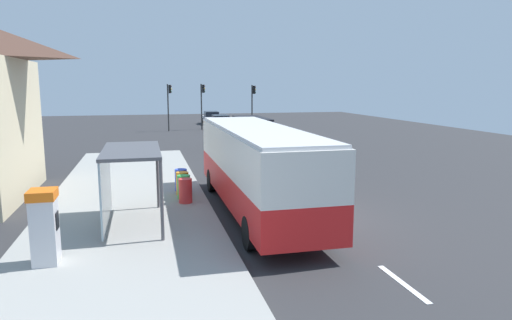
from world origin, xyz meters
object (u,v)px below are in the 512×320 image
ticket_machine (45,226)px  recycling_bin_orange (182,183)px  white_van (252,130)px  recycling_bin_blue (181,180)px  sedan_far (211,117)px  bus (256,164)px  recycling_bin_red (185,191)px  sedan_near (220,122)px  traffic_light_far_side (169,100)px  recycling_bin_green (184,187)px  bus_shelter (122,167)px  traffic_light_median (202,99)px  traffic_light_near_side (253,100)px

ticket_machine → recycling_bin_orange: (4.03, 6.79, -0.52)m
white_van → recycling_bin_blue: 15.30m
recycling_bin_orange → sedan_far: bearing=79.9°
bus → ticket_machine: bearing=-149.0°
recycling_bin_blue → sedan_far: bearing=79.7°
white_van → sedan_far: white_van is taller
recycling_bin_red → recycling_bin_orange: (0.00, 1.40, 0.00)m
sedan_far → recycling_bin_blue: sedan_far is taller
sedan_near → traffic_light_far_side: size_ratio=0.93×
sedan_far → recycling_bin_red: bearing=-99.7°
recycling_bin_red → recycling_bin_blue: same height
bus → sedan_near: size_ratio=2.48×
sedan_near → bus: bearing=-97.0°
recycling_bin_green → sedan_near: bearing=77.9°
recycling_bin_red → recycling_bin_orange: same height
recycling_bin_orange → recycling_bin_blue: same height
recycling_bin_green → recycling_bin_blue: 1.40m
ticket_machine → bus_shelter: bearing=58.9°
ticket_machine → white_van: bearing=64.0°
recycling_bin_red → recycling_bin_green: same height
recycling_bin_green → recycling_bin_orange: (0.00, 0.70, 0.00)m
bus → recycling_bin_green: (-2.49, 2.16, -1.19)m
bus → sedan_near: 32.85m
sedan_far → recycling_bin_red: size_ratio=4.68×
bus → recycling_bin_orange: (-2.49, 2.86, -1.19)m
sedan_near → recycling_bin_red: size_ratio=4.68×
traffic_light_median → recycling_bin_orange: bearing=-98.8°
recycling_bin_red → recycling_bin_blue: bearing=90.0°
traffic_light_near_side → bus_shelter: traffic_light_near_side is taller
recycling_bin_green → recycling_bin_blue: (0.00, 1.40, 0.00)m
traffic_light_median → bus_shelter: traffic_light_median is taller
white_van → traffic_light_median: size_ratio=1.08×
recycling_bin_orange → traffic_light_near_side: 29.87m
traffic_light_median → sedan_near: bearing=-0.4°
traffic_light_far_side → bus_shelter: traffic_light_far_side is taller
recycling_bin_orange → bus: bearing=-49.0°
bus → ticket_machine: size_ratio=5.68×
sedan_near → traffic_light_median: (-1.90, 0.01, 2.41)m
recycling_bin_orange → traffic_light_median: 30.20m
white_van → traffic_light_median: 15.38m
bus → recycling_bin_orange: bus is taller
recycling_bin_red → traffic_light_median: 31.58m
recycling_bin_blue → traffic_light_far_side: size_ratio=0.20×
recycling_bin_red → sedan_far: bearing=80.3°
ticket_machine → traffic_light_far_side: traffic_light_far_side is taller
sedan_near → recycling_bin_red: 31.80m
recycling_bin_blue → bus_shelter: 5.19m
bus → white_van: (3.91, 17.44, -0.50)m
sedan_far → recycling_bin_green: 37.84m
sedan_far → recycling_bin_blue: (-6.50, -35.88, -0.14)m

